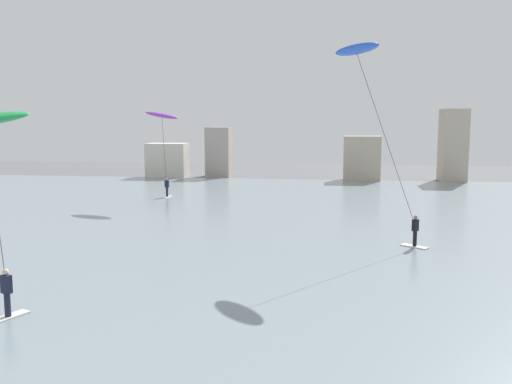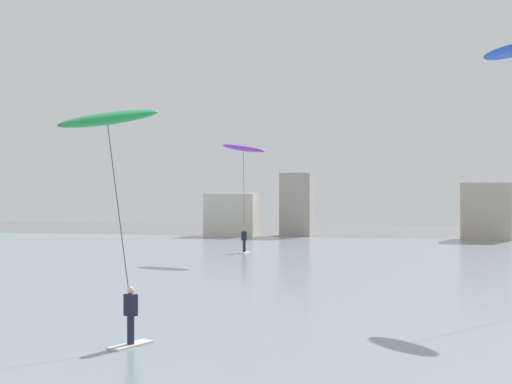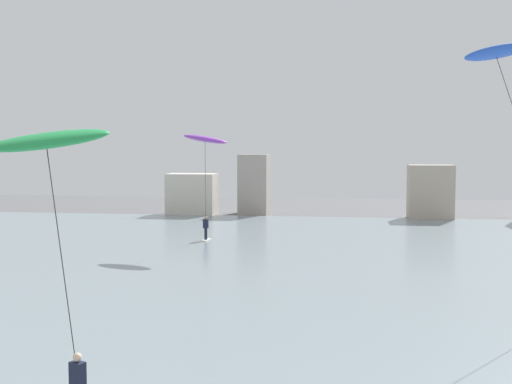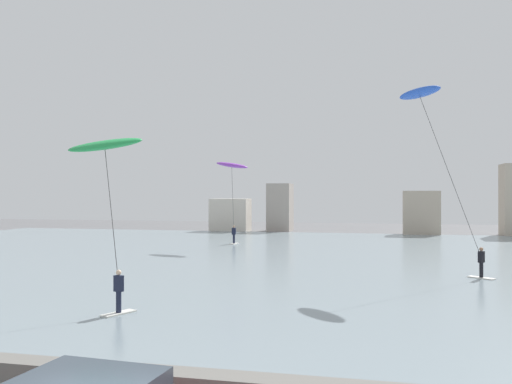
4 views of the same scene
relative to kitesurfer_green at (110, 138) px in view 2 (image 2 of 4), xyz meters
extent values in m
cube|color=gray|center=(7.02, 17.56, -5.89)|extent=(84.00, 52.00, 0.10)
cube|color=beige|center=(-7.55, 44.67, -3.96)|extent=(4.61, 2.89, 3.96)
cube|color=#A89E93|center=(-1.72, 46.37, -3.04)|extent=(2.79, 3.43, 5.80)
cube|color=#B7A893|center=(14.68, 43.93, -3.49)|extent=(3.94, 2.68, 4.89)
cube|color=silver|center=(1.07, -1.03, -5.81)|extent=(0.94, 1.46, 0.06)
cylinder|color=#191E33|center=(1.07, -1.03, -5.39)|extent=(0.20, 0.20, 0.78)
cube|color=#191E33|center=(1.07, -1.03, -4.70)|extent=(0.40, 0.33, 0.60)
sphere|color=beige|center=(1.07, -1.03, -4.29)|extent=(0.20, 0.20, 0.20)
cylinder|color=#333333|center=(0.47, -0.46, -2.16)|extent=(1.22, 1.18, 5.19)
ellipsoid|color=green|center=(-0.12, 0.12, 0.58)|extent=(3.21, 1.42, 0.97)
cube|color=silver|center=(-2.35, 27.44, -5.81)|extent=(0.53, 1.42, 0.06)
cylinder|color=#191E33|center=(-2.35, 27.44, -5.39)|extent=(0.20, 0.20, 0.78)
cube|color=#191E33|center=(-2.35, 27.44, -4.70)|extent=(0.35, 0.24, 0.60)
sphere|color=tan|center=(-2.35, 27.44, -4.29)|extent=(0.20, 0.20, 0.20)
cylinder|color=#333333|center=(-2.00, 25.84, -1.95)|extent=(0.73, 3.23, 5.62)
ellipsoid|color=purple|center=(-1.65, 24.23, 1.00)|extent=(3.56, 2.53, 0.89)
ellipsoid|color=blue|center=(12.51, 10.41, 3.97)|extent=(2.54, 2.52, 0.76)
camera|label=1|loc=(11.43, -16.86, 0.51)|focal=38.31mm
camera|label=2|loc=(8.68, -19.87, -1.45)|focal=50.95mm
camera|label=3|loc=(6.97, -14.14, 0.38)|focal=44.06mm
camera|label=4|loc=(10.72, -19.89, -1.35)|focal=38.78mm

